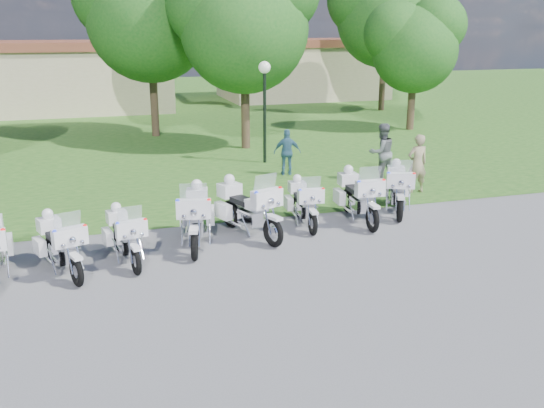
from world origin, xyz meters
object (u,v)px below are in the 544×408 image
object	(u,v)px
bystander_c	(287,152)
motorcycle_2	(124,235)
motorcycle_6	(358,195)
motorcycle_3	(196,216)
lamp_post	(265,86)
bystander_b	(382,153)
bystander_a	(417,164)
motorcycle_1	(60,244)
motorcycle_7	(397,187)
motorcycle_4	(247,207)
motorcycle_5	(303,202)

from	to	relation	value
bystander_c	motorcycle_2	bearing A→B (deg)	61.52
motorcycle_2	motorcycle_6	size ratio (longest dim) A/B	0.87
motorcycle_3	lamp_post	distance (m)	9.31
bystander_b	bystander_a	bearing A→B (deg)	95.73
motorcycle_1	motorcycle_2	world-z (taller)	motorcycle_1
motorcycle_6	motorcycle_7	xyz separation A→B (m)	(1.40, 0.44, -0.00)
motorcycle_7	motorcycle_3	bearing A→B (deg)	33.87
motorcycle_3	motorcycle_4	distance (m)	1.34
motorcycle_1	motorcycle_3	distance (m)	3.11
motorcycle_4	bystander_b	bearing A→B (deg)	-164.66
lamp_post	bystander_c	distance (m)	2.98
motorcycle_4	motorcycle_2	bearing A→B (deg)	-3.44
motorcycle_4	motorcycle_6	bearing A→B (deg)	165.76
bystander_a	motorcycle_6	bearing A→B (deg)	34.17
motorcycle_6	bystander_b	bearing A→B (deg)	-121.53
motorcycle_3	motorcycle_1	bearing A→B (deg)	28.46
motorcycle_3	lamp_post	xyz separation A→B (m)	(4.08, 8.09, 2.15)
motorcycle_4	lamp_post	world-z (taller)	lamp_post
bystander_c	bystander_a	bearing A→B (deg)	145.90
bystander_a	bystander_b	world-z (taller)	bystander_b
motorcycle_2	motorcycle_6	distance (m)	6.18
motorcycle_4	motorcycle_7	xyz separation A→B (m)	(4.48, 0.73, -0.03)
motorcycle_2	bystander_b	xyz separation A→B (m)	(8.60, 4.79, 0.37)
motorcycle_2	bystander_c	xyz separation A→B (m)	(5.92, 6.53, 0.20)
motorcycle_6	lamp_post	xyz separation A→B (m)	(-0.31, 7.52, 2.18)
motorcycle_6	lamp_post	distance (m)	7.84
lamp_post	bystander_b	size ratio (longest dim) A/B	1.95
motorcycle_3	bystander_a	size ratio (longest dim) A/B	1.36
motorcycle_7	bystander_a	size ratio (longest dim) A/B	1.24
motorcycle_2	motorcycle_4	xyz separation A→B (m)	(2.99, 0.87, 0.11)
bystander_c	motorcycle_7	bearing A→B (deg)	121.12
bystander_a	bystander_c	size ratio (longest dim) A/B	1.14
motorcycle_4	motorcycle_6	distance (m)	3.10
bystander_b	bystander_c	xyz separation A→B (m)	(-2.68, 1.74, -0.17)
motorcycle_3	motorcycle_5	bearing A→B (deg)	-154.15
motorcycle_1	bystander_a	xyz separation A→B (m)	(10.29, 3.40, 0.29)
motorcycle_1	motorcycle_7	xyz separation A→B (m)	(8.79, 1.84, 0.06)
motorcycle_4	bystander_a	size ratio (longest dim) A/B	1.34
motorcycle_1	motorcycle_4	world-z (taller)	motorcycle_4
motorcycle_6	motorcycle_2	bearing A→B (deg)	14.12
motorcycle_1	motorcycle_2	xyz separation A→B (m)	(1.32, 0.24, -0.02)
motorcycle_6	bystander_c	world-z (taller)	motorcycle_6
motorcycle_5	motorcycle_6	size ratio (longest dim) A/B	0.88
motorcycle_6	bystander_c	distance (m)	5.38
motorcycle_1	motorcycle_5	world-z (taller)	motorcycle_1
motorcycle_5	motorcycle_3	bearing A→B (deg)	17.84
motorcycle_1	motorcycle_3	bearing A→B (deg)	176.39
bystander_c	motorcycle_4	bearing A→B (deg)	76.34
lamp_post	bystander_b	distance (m)	5.18
motorcycle_4	lamp_post	distance (m)	8.56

